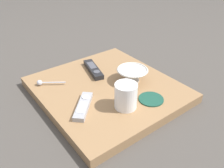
{
  "coord_description": "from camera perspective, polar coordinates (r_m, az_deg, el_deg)",
  "views": [
    {
      "loc": [
        0.7,
        -0.51,
        0.6
      ],
      "look_at": [
        0.03,
        0.01,
        0.06
      ],
      "focal_mm": 37.44,
      "sensor_mm": 36.0,
      "label": 1
    }
  ],
  "objects": [
    {
      "name": "table",
      "position": [
        1.04,
        -1.25,
        -1.37
      ],
      "size": [
        0.6,
        0.56,
        0.04
      ],
      "color": "#936D47",
      "rests_on": "ground"
    },
    {
      "name": "ground_plane",
      "position": [
        1.06,
        -1.24,
        -2.29
      ],
      "size": [
        6.0,
        6.0,
        0.0
      ],
      "primitive_type": "plane",
      "color": "#47423D"
    },
    {
      "name": "teaspoon",
      "position": [
        1.08,
        -16.64,
        0.32
      ],
      "size": [
        0.08,
        0.11,
        0.02
      ],
      "color": "silver",
      "rests_on": "table"
    },
    {
      "name": "coffee_mug",
      "position": [
        0.88,
        3.39,
        -2.92
      ],
      "size": [
        0.09,
        0.09,
        0.1
      ],
      "color": "white",
      "rests_on": "table"
    },
    {
      "name": "cereal_bowl",
      "position": [
        1.05,
        4.97,
        2.41
      ],
      "size": [
        0.14,
        0.14,
        0.06
      ],
      "color": "beige",
      "rests_on": "table"
    },
    {
      "name": "tv_remote_near",
      "position": [
        0.91,
        -7.02,
        -5.35
      ],
      "size": [
        0.15,
        0.15,
        0.02
      ],
      "color": "#9E9EA3",
      "rests_on": "table"
    },
    {
      "name": "drink_coaster",
      "position": [
        0.96,
        9.52,
        -3.64
      ],
      "size": [
        0.1,
        0.1,
        0.01
      ],
      "color": "#194738",
      "rests_on": "table"
    },
    {
      "name": "tv_remote_far",
      "position": [
        1.14,
        -4.59,
        3.6
      ],
      "size": [
        0.19,
        0.09,
        0.03
      ],
      "color": "black",
      "rests_on": "table"
    }
  ]
}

